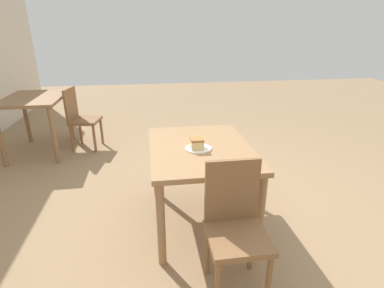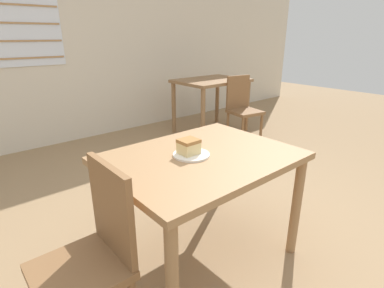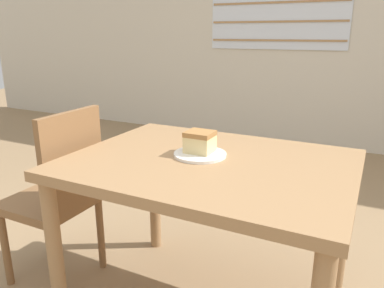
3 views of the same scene
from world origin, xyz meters
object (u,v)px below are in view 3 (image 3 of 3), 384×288
at_px(cake_slice, 200,142).
at_px(chair_near_window, 59,193).
at_px(plate, 200,154).
at_px(dining_table_near, 209,182).

bearing_deg(cake_slice, chair_near_window, -168.16).
xyz_separation_m(chair_near_window, plate, (0.67, 0.12, 0.25)).
bearing_deg(plate, chair_near_window, -169.45).
bearing_deg(dining_table_near, cake_slice, 146.26).
xyz_separation_m(dining_table_near, cake_slice, (-0.06, 0.04, 0.15)).
distance_m(plate, cake_slice, 0.05).
height_order(dining_table_near, plate, plate).
height_order(plate, cake_slice, cake_slice).
height_order(chair_near_window, cake_slice, chair_near_window).
bearing_deg(dining_table_near, chair_near_window, -172.21).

